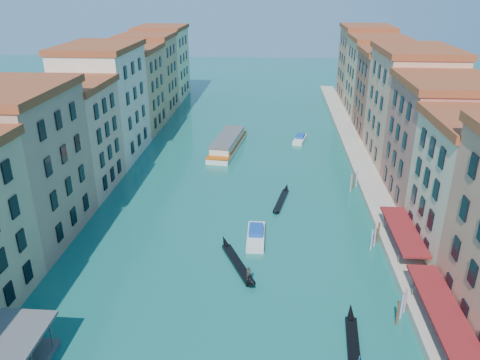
% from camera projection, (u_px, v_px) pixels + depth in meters
% --- Properties ---
extents(left_bank_palazzos, '(12.80, 128.40, 21.00)m').
position_uv_depth(left_bank_palazzos, '(92.00, 115.00, 81.91)').
color(left_bank_palazzos, '#CDB291').
rests_on(left_bank_palazzos, ground).
extents(right_bank_palazzos, '(12.80, 128.40, 21.00)m').
position_uv_depth(right_bank_palazzos, '(418.00, 121.00, 78.33)').
color(right_bank_palazzos, '#A24436').
rests_on(right_bank_palazzos, ground).
extents(quay, '(4.00, 140.00, 1.00)m').
position_uv_depth(quay, '(364.00, 171.00, 82.51)').
color(quay, '#A59D85').
rests_on(quay, ground).
extents(restaurant_awnings, '(3.20, 44.55, 3.12)m').
position_uv_depth(restaurant_awnings, '(446.00, 315.00, 43.00)').
color(restaurant_awnings, maroon).
rests_on(restaurant_awnings, ground).
extents(mooring_poles_right, '(1.44, 54.24, 3.20)m').
position_uv_depth(mooring_poles_right, '(395.00, 291.00, 49.19)').
color(mooring_poles_right, '#512B1B').
rests_on(mooring_poles_right, ground).
extents(vaporetto_far, '(6.56, 19.01, 2.77)m').
position_uv_depth(vaporetto_far, '(228.00, 143.00, 94.09)').
color(vaporetto_far, silver).
rests_on(vaporetto_far, ground).
extents(gondola_fore, '(5.54, 10.88, 2.31)m').
position_uv_depth(gondola_fore, '(238.00, 263.00, 55.70)').
color(gondola_fore, black).
rests_on(gondola_fore, ground).
extents(gondola_right, '(1.94, 12.12, 2.42)m').
position_uv_depth(gondola_right, '(354.00, 352.00, 42.20)').
color(gondola_right, black).
rests_on(gondola_right, ground).
extents(gondola_far, '(2.83, 10.55, 1.50)m').
position_uv_depth(gondola_far, '(281.00, 200.00, 71.93)').
color(gondola_far, black).
rests_on(gondola_far, ground).
extents(motorboat_mid, '(2.29, 7.09, 1.47)m').
position_uv_depth(motorboat_mid, '(256.00, 235.00, 61.40)').
color(motorboat_mid, silver).
rests_on(motorboat_mid, ground).
extents(motorboat_far, '(3.32, 6.55, 1.30)m').
position_uv_depth(motorboat_far, '(300.00, 139.00, 99.11)').
color(motorboat_far, silver).
rests_on(motorboat_far, ground).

